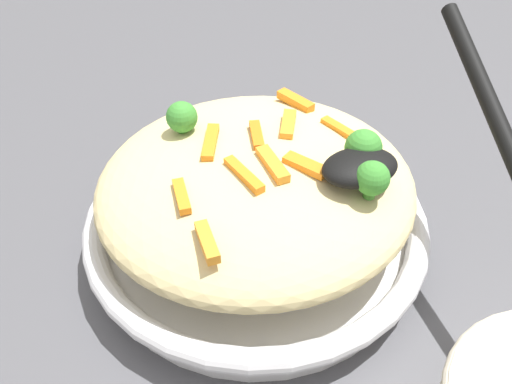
% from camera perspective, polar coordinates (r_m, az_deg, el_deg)
% --- Properties ---
extents(ground_plane, '(2.40, 2.40, 0.00)m').
position_cam_1_polar(ground_plane, '(0.45, -0.00, -5.61)').
color(ground_plane, '#4C4C51').
extents(serving_bowl, '(0.28, 0.28, 0.04)m').
position_cam_1_polar(serving_bowl, '(0.44, -0.00, -3.65)').
color(serving_bowl, silver).
rests_on(serving_bowl, ground_plane).
extents(pasta_mound, '(0.25, 0.24, 0.06)m').
position_cam_1_polar(pasta_mound, '(0.40, -0.00, 0.94)').
color(pasta_mound, '#DBC689').
rests_on(pasta_mound, serving_bowl).
extents(carrot_piece_0, '(0.03, 0.04, 0.01)m').
position_cam_1_polar(carrot_piece_0, '(0.41, 3.58, 7.38)').
color(carrot_piece_0, orange).
rests_on(carrot_piece_0, pasta_mound).
extents(carrot_piece_1, '(0.02, 0.04, 0.01)m').
position_cam_1_polar(carrot_piece_1, '(0.42, 9.39, 6.81)').
color(carrot_piece_1, orange).
rests_on(carrot_piece_1, pasta_mound).
extents(carrot_piece_2, '(0.02, 0.03, 0.01)m').
position_cam_1_polar(carrot_piece_2, '(0.40, 0.07, 6.31)').
color(carrot_piece_2, orange).
rests_on(carrot_piece_2, pasta_mound).
extents(carrot_piece_3, '(0.01, 0.03, 0.01)m').
position_cam_1_polar(carrot_piece_3, '(0.36, -8.22, -0.44)').
color(carrot_piece_3, orange).
rests_on(carrot_piece_3, pasta_mound).
extents(carrot_piece_4, '(0.01, 0.04, 0.01)m').
position_cam_1_polar(carrot_piece_4, '(0.37, 1.83, 3.10)').
color(carrot_piece_4, orange).
rests_on(carrot_piece_4, pasta_mound).
extents(carrot_piece_5, '(0.02, 0.04, 0.01)m').
position_cam_1_polar(carrot_piece_5, '(0.40, -5.03, 5.41)').
color(carrot_piece_5, orange).
rests_on(carrot_piece_5, pasta_mound).
extents(carrot_piece_6, '(0.03, 0.03, 0.01)m').
position_cam_1_polar(carrot_piece_6, '(0.37, 5.49, 2.96)').
color(carrot_piece_6, orange).
rests_on(carrot_piece_6, pasta_mound).
extents(carrot_piece_7, '(0.01, 0.03, 0.01)m').
position_cam_1_polar(carrot_piece_7, '(0.33, -5.41, -5.52)').
color(carrot_piece_7, orange).
rests_on(carrot_piece_7, pasta_mound).
extents(carrot_piece_8, '(0.02, 0.04, 0.01)m').
position_cam_1_polar(carrot_piece_8, '(0.45, 4.38, 10.02)').
color(carrot_piece_8, orange).
rests_on(carrot_piece_8, pasta_mound).
extents(carrot_piece_9, '(0.02, 0.04, 0.01)m').
position_cam_1_polar(carrot_piece_9, '(0.36, -1.35, 1.93)').
color(carrot_piece_9, orange).
rests_on(carrot_piece_9, pasta_mound).
extents(broccoli_floret_0, '(0.02, 0.02, 0.03)m').
position_cam_1_polar(broccoli_floret_0, '(0.41, -8.20, 8.15)').
color(broccoli_floret_0, '#377928').
rests_on(broccoli_floret_0, pasta_mound).
extents(broccoli_floret_1, '(0.02, 0.02, 0.03)m').
position_cam_1_polar(broccoli_floret_1, '(0.36, 12.71, 1.44)').
color(broccoli_floret_1, '#377928').
rests_on(broccoli_floret_1, pasta_mound).
extents(broccoli_floret_2, '(0.03, 0.03, 0.03)m').
position_cam_1_polar(broccoli_floret_2, '(0.38, 11.77, 4.76)').
color(broccoli_floret_2, '#377928').
rests_on(broccoli_floret_2, pasta_mound).
extents(serving_spoon, '(0.14, 0.18, 0.09)m').
position_cam_1_polar(serving_spoon, '(0.37, 16.97, 4.92)').
color(serving_spoon, black).
rests_on(serving_spoon, pasta_mound).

